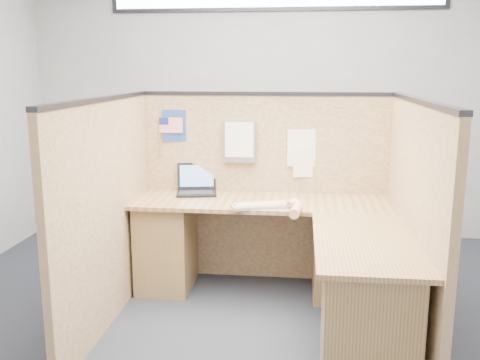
# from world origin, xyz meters

# --- Properties ---
(floor) EXTENTS (5.00, 5.00, 0.00)m
(floor) POSITION_xyz_m (0.00, 0.00, 0.00)
(floor) COLOR #1F232C
(floor) RESTS_ON ground
(wall_back) EXTENTS (5.00, 0.00, 5.00)m
(wall_back) POSITION_xyz_m (0.00, 2.25, 1.40)
(wall_back) COLOR #989A9D
(wall_back) RESTS_ON floor
(wall_front) EXTENTS (5.00, 0.00, 5.00)m
(wall_front) POSITION_xyz_m (0.00, -2.25, 1.40)
(wall_front) COLOR #989A9D
(wall_front) RESTS_ON floor
(cubicle_partitions) EXTENTS (2.06, 1.83, 1.53)m
(cubicle_partitions) POSITION_xyz_m (0.00, 0.43, 0.77)
(cubicle_partitions) COLOR brown
(cubicle_partitions) RESTS_ON floor
(l_desk) EXTENTS (1.95, 1.75, 0.73)m
(l_desk) POSITION_xyz_m (0.18, 0.29, 0.39)
(l_desk) COLOR brown
(l_desk) RESTS_ON floor
(laptop) EXTENTS (0.35, 0.35, 0.23)m
(laptop) POSITION_xyz_m (-0.53, 0.88, 0.79)
(laptop) COLOR black
(laptop) RESTS_ON l_desk
(keyboard) EXTENTS (0.45, 0.28, 0.03)m
(keyboard) POSITION_xyz_m (0.01, 0.48, 0.74)
(keyboard) COLOR gray
(keyboard) RESTS_ON l_desk
(mouse) EXTENTS (0.11, 0.07, 0.04)m
(mouse) POSITION_xyz_m (0.25, 0.49, 0.75)
(mouse) COLOR silver
(mouse) RESTS_ON l_desk
(hand_forearm) EXTENTS (0.10, 0.37, 0.08)m
(hand_forearm) POSITION_xyz_m (0.26, 0.36, 0.77)
(hand_forearm) COLOR tan
(hand_forearm) RESTS_ON l_desk
(blue_poster) EXTENTS (0.19, 0.02, 0.26)m
(blue_poster) POSITION_xyz_m (-0.73, 0.97, 1.26)
(blue_poster) COLOR navy
(blue_poster) RESTS_ON cubicle_partitions
(american_flag) EXTENTS (0.19, 0.01, 0.33)m
(american_flag) POSITION_xyz_m (-0.78, 0.96, 1.25)
(american_flag) COLOR olive
(american_flag) RESTS_ON cubicle_partitions
(file_holder) EXTENTS (0.26, 0.05, 0.33)m
(file_holder) POSITION_xyz_m (-0.20, 0.94, 1.14)
(file_holder) COLOR slate
(file_holder) RESTS_ON cubicle_partitions
(paper_left) EXTENTS (0.23, 0.02, 0.30)m
(paper_left) POSITION_xyz_m (0.29, 0.97, 1.09)
(paper_left) COLOR white
(paper_left) RESTS_ON cubicle_partitions
(paper_right) EXTENTS (0.20, 0.03, 0.26)m
(paper_right) POSITION_xyz_m (0.33, 0.97, 0.99)
(paper_right) COLOR white
(paper_right) RESTS_ON cubicle_partitions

